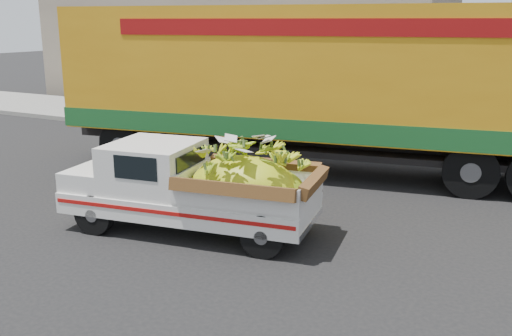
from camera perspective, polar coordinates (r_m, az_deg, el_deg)
The scene contains 6 objects.
ground at distance 9.35m, azimuth -6.59°, elevation -7.43°, with size 100.00×100.00×0.00m, color black.
curb at distance 15.85m, azimuth 9.02°, elevation 1.94°, with size 60.00×0.25×0.15m, color gray.
sidewalk at distance 17.81m, azimuth 11.25°, elevation 3.21°, with size 60.00×4.00×0.14m, color gray.
building_left at distance 26.13m, azimuth -1.84°, elevation 12.37°, with size 18.00×6.00×5.00m, color gray.
pickup_truck at distance 9.48m, azimuth -4.89°, elevation -1.96°, with size 4.42×2.17×1.49m.
semi_trailer at distance 13.26m, azimuth 5.87°, elevation 8.57°, with size 12.07×4.44×3.80m.
Camera 1 is at (4.98, -7.10, 3.48)m, focal length 40.00 mm.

